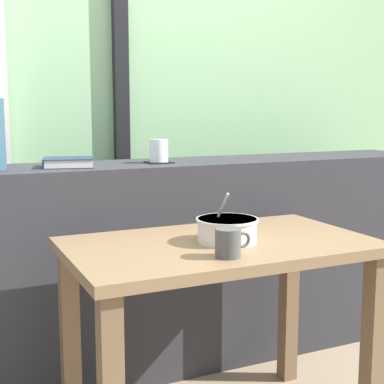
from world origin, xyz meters
The scene contains 9 objects.
outdoor_backdrop centered at (0.00, 1.13, 1.40)m, with size 4.80×0.08×2.80m, color #8EBC89.
window_divider_post centered at (0.07, 1.06, 1.30)m, with size 0.07×0.05×2.60m, color black.
dark_console_ledge centered at (0.00, 0.55, 0.44)m, with size 2.80×0.40×0.89m, color #2D2D33.
breakfast_table centered at (0.04, -0.05, 0.56)m, with size 1.00×0.59×0.68m.
coaster_square centered at (0.06, 0.52, 0.89)m, with size 0.10×0.10×0.01m, color black.
juice_glass centered at (0.06, 0.52, 0.94)m, with size 0.08×0.08×0.09m.
closed_book centered at (-0.32, 0.52, 0.91)m, with size 0.22×0.20×0.04m.
soup_bowl centered at (0.06, -0.07, 0.72)m, with size 0.20×0.20×0.16m.
ceramic_mug centered at (-0.02, -0.23, 0.72)m, with size 0.11×0.08×0.08m.
Camera 1 is at (-0.79, -1.64, 1.11)m, focal length 52.44 mm.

